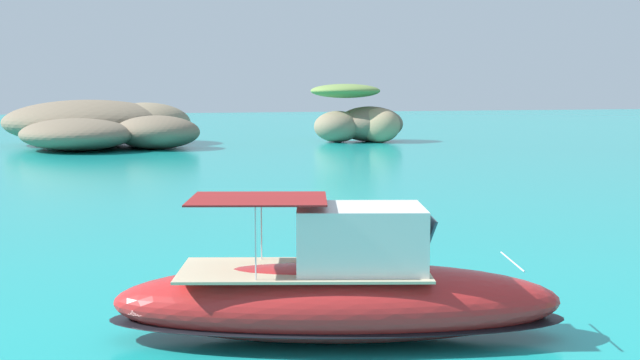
# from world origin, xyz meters

# --- Properties ---
(islet_large) EXTENTS (23.09, 26.27, 4.62)m
(islet_large) POSITION_xyz_m (-1.40, 79.53, 2.08)
(islet_large) COLOR #84755B
(islet_large) RESTS_ON ground
(islet_small) EXTENTS (11.33, 9.52, 6.28)m
(islet_small) POSITION_xyz_m (25.48, 77.16, 2.40)
(islet_small) COLOR #84755B
(islet_small) RESTS_ON ground
(motorboat_red) EXTENTS (10.59, 6.04, 3.17)m
(motorboat_red) POSITION_xyz_m (-1.46, 10.86, 1.01)
(motorboat_red) COLOR red
(motorboat_red) RESTS_ON ground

